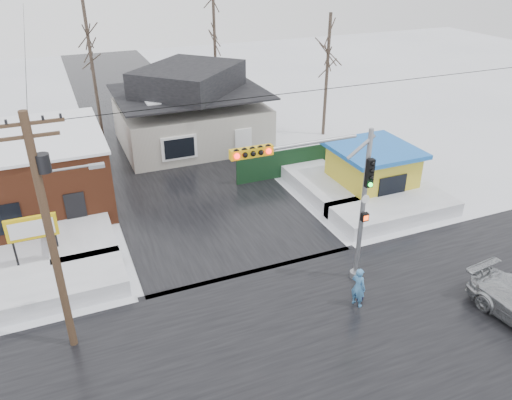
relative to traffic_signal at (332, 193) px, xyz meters
name	(u,v)px	position (x,y,z in m)	size (l,w,h in m)	color
ground	(308,346)	(-2.43, -2.97, -4.54)	(120.00, 120.00, 0.00)	white
road_ns	(308,346)	(-2.43, -2.97, -4.53)	(10.00, 120.00, 0.02)	black
road_ew	(308,346)	(-2.43, -2.97, -4.53)	(120.00, 10.00, 0.02)	black
snowbank_nw	(41,288)	(-11.43, 4.03, -4.14)	(7.00, 3.00, 0.80)	white
snowbank_ne	(394,210)	(6.57, 4.03, -4.14)	(7.00, 3.00, 0.80)	white
snowbank_nside_w	(79,224)	(-9.43, 9.03, -4.14)	(3.00, 8.00, 0.80)	white
snowbank_nside_e	(317,180)	(4.57, 9.03, -4.14)	(3.00, 8.00, 0.80)	white
traffic_signal	(332,193)	(0.00, 0.00, 0.00)	(6.05, 0.68, 7.00)	gray
utility_pole	(50,225)	(-10.36, 0.53, 0.57)	(3.15, 0.44, 9.00)	#382619
marquee_sign	(32,229)	(-11.43, 6.53, -2.62)	(2.20, 0.21, 2.55)	black
house	(190,109)	(-0.43, 19.03, -1.92)	(10.40, 8.40, 5.76)	#B1ACA0
kiosk	(372,170)	(7.07, 7.03, -3.08)	(4.60, 4.60, 2.88)	gold
fence	(295,162)	(4.07, 11.03, -3.64)	(8.00, 0.12, 1.80)	black
tree_far_left	(87,29)	(-6.43, 23.03, 3.41)	(3.00, 3.00, 10.00)	#332821
tree_far_right	(329,39)	(9.57, 17.03, 2.62)	(3.00, 3.00, 9.00)	#332821
pedestrian	(358,287)	(0.56, -1.63, -3.65)	(0.65, 0.43, 1.78)	teal
shopping_bag	(360,297)	(0.86, -1.44, -4.36)	(0.28, 0.12, 0.35)	black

